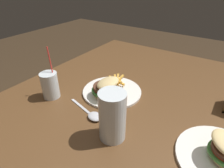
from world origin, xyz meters
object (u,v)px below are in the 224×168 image
at_px(meal_plate_near, 109,89).
at_px(spoon, 94,116).
at_px(beer_glass, 112,117).
at_px(juice_glass, 50,86).

relative_size(meal_plate_near, spoon, 1.39).
distance_m(meal_plate_near, spoon, 0.16).
height_order(beer_glass, juice_glass, juice_glass).
bearing_deg(juice_glass, beer_glass, 82.82).
bearing_deg(beer_glass, spoon, -109.08).
xyz_separation_m(meal_plate_near, spoon, (0.16, 0.04, -0.02)).
height_order(meal_plate_near, beer_glass, beer_glass).
height_order(beer_glass, spoon, beer_glass).
distance_m(beer_glass, spoon, 0.14).
distance_m(juice_glass, spoon, 0.24).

